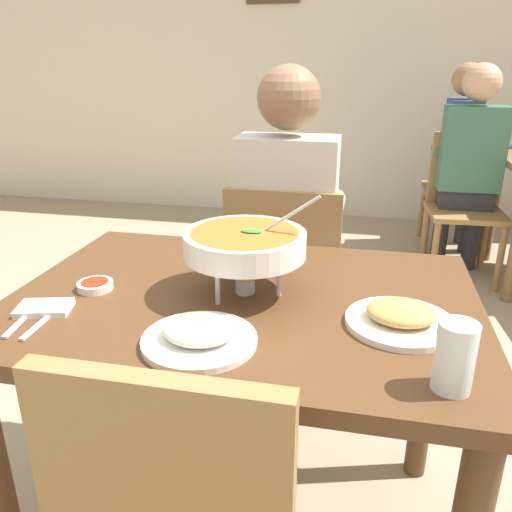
% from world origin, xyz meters
% --- Properties ---
extents(cafe_rear_partition, '(10.00, 0.10, 3.00)m').
position_xyz_m(cafe_rear_partition, '(0.00, 3.49, 1.50)').
color(cafe_rear_partition, beige).
rests_on(cafe_rear_partition, ground_plane).
extents(dining_table_main, '(1.15, 0.81, 0.77)m').
position_xyz_m(dining_table_main, '(0.00, 0.00, 0.64)').
color(dining_table_main, '#51331C').
rests_on(dining_table_main, ground_plane).
extents(chair_diner_main, '(0.44, 0.44, 0.90)m').
position_xyz_m(chair_diner_main, '(-0.00, 0.69, 0.51)').
color(chair_diner_main, olive).
rests_on(chair_diner_main, ground_plane).
extents(diner_main, '(0.40, 0.45, 1.31)m').
position_xyz_m(diner_main, '(0.00, 0.72, 0.75)').
color(diner_main, '#2D2D38').
rests_on(diner_main, ground_plane).
extents(curry_bowl, '(0.33, 0.30, 0.26)m').
position_xyz_m(curry_bowl, '(-0.00, 0.02, 0.90)').
color(curry_bowl, silver).
rests_on(curry_bowl, dining_table_main).
extents(rice_plate, '(0.24, 0.24, 0.06)m').
position_xyz_m(rice_plate, '(-0.03, -0.24, 0.79)').
color(rice_plate, white).
rests_on(rice_plate, dining_table_main).
extents(appetizer_plate, '(0.24, 0.24, 0.06)m').
position_xyz_m(appetizer_plate, '(0.37, -0.08, 0.79)').
color(appetizer_plate, white).
rests_on(appetizer_plate, dining_table_main).
extents(sauce_dish, '(0.09, 0.09, 0.02)m').
position_xyz_m(sauce_dish, '(-0.38, -0.04, 0.78)').
color(sauce_dish, white).
rests_on(sauce_dish, dining_table_main).
extents(napkin_folded, '(0.14, 0.11, 0.02)m').
position_xyz_m(napkin_folded, '(-0.43, -0.18, 0.78)').
color(napkin_folded, white).
rests_on(napkin_folded, dining_table_main).
extents(fork_utensil, '(0.04, 0.17, 0.01)m').
position_xyz_m(fork_utensil, '(-0.45, -0.23, 0.77)').
color(fork_utensil, silver).
rests_on(fork_utensil, dining_table_main).
extents(spoon_utensil, '(0.02, 0.17, 0.01)m').
position_xyz_m(spoon_utensil, '(-0.40, -0.23, 0.77)').
color(spoon_utensil, silver).
rests_on(spoon_utensil, dining_table_main).
extents(drink_glass, '(0.07, 0.07, 0.13)m').
position_xyz_m(drink_glass, '(0.45, -0.30, 0.83)').
color(drink_glass, silver).
rests_on(drink_glass, dining_table_main).
extents(chair_bg_left, '(0.46, 0.46, 0.90)m').
position_xyz_m(chair_bg_left, '(0.90, 2.24, 0.51)').
color(chair_bg_left, olive).
rests_on(chair_bg_left, ground_plane).
extents(chair_bg_middle, '(0.45, 0.45, 0.90)m').
position_xyz_m(chair_bg_middle, '(1.01, 2.77, 0.51)').
color(chair_bg_middle, olive).
rests_on(chair_bg_middle, ground_plane).
extents(patron_bg_left, '(0.40, 0.45, 1.31)m').
position_xyz_m(patron_bg_left, '(0.90, 2.25, 0.75)').
color(patron_bg_left, '#2D2D38').
rests_on(patron_bg_left, ground_plane).
extents(patron_bg_middle, '(0.45, 0.40, 1.31)m').
position_xyz_m(patron_bg_middle, '(0.95, 2.77, 0.75)').
color(patron_bg_middle, '#2D2D38').
rests_on(patron_bg_middle, ground_plane).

